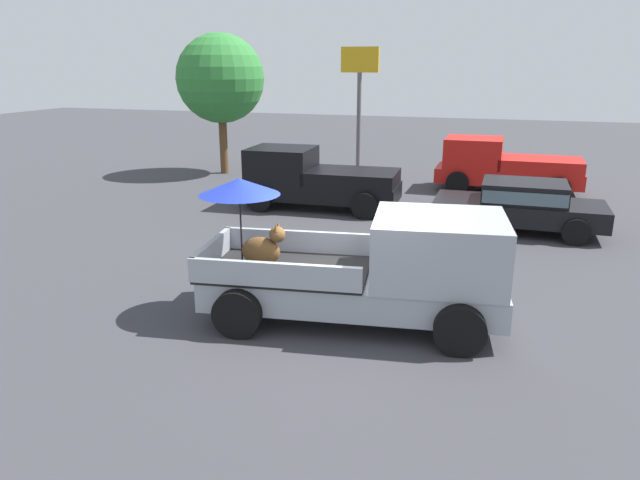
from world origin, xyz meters
The scene contains 7 objects.
ground_plane centered at (0.00, 0.00, 0.00)m, with size 80.00×80.00×0.00m, color #38383D.
pickup_truck_main centered at (0.37, 0.05, 0.99)m, with size 5.32×2.78×2.41m.
pickup_truck_red centered at (2.23, 11.85, 0.87)m, with size 4.82×2.20×1.80m.
pickup_truck_far centered at (-3.22, 7.61, 0.87)m, with size 4.86×2.30×1.80m.
parked_sedan_near centered at (2.79, 6.71, 0.74)m, with size 4.31×1.99×1.33m.
motel_sign centered at (-3.03, 12.52, 3.41)m, with size 1.40×0.16×4.83m.
tree_by_lot centered at (-8.45, 12.11, 3.68)m, with size 3.40×3.40×5.39m.
Camera 1 is at (2.27, -9.07, 4.27)m, focal length 32.86 mm.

